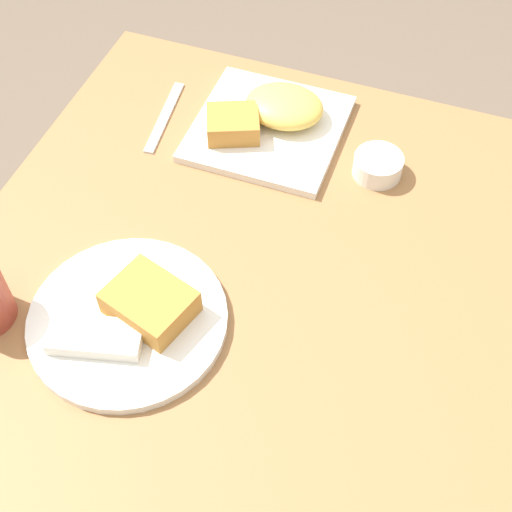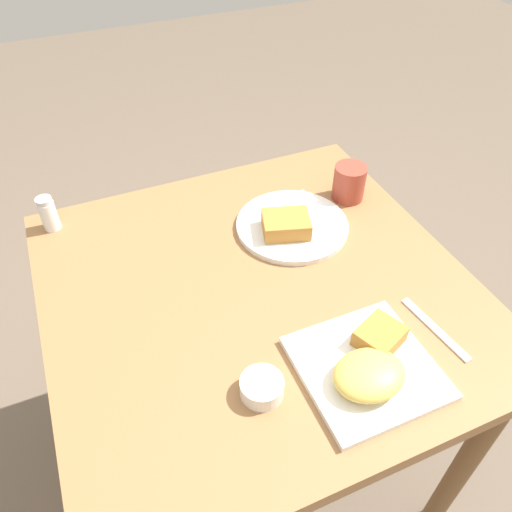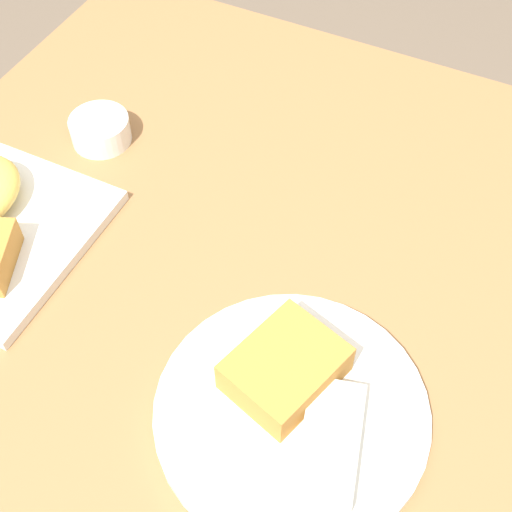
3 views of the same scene
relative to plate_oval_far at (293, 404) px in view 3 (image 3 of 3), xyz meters
The scene contains 4 objects.
ground_plane 0.81m from the plate_oval_far, 135.53° to the right, with size 8.00×8.00×0.00m, color brown.
dining_table 0.23m from the plate_oval_far, 135.53° to the right, with size 0.87×0.87×0.77m.
plate_oval_far is the anchor object (origin of this frame).
sauce_ramekin 0.45m from the plate_oval_far, 122.26° to the right, with size 0.08×0.08×0.03m.
Camera 3 is at (0.43, 0.24, 1.41)m, focal length 50.00 mm.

